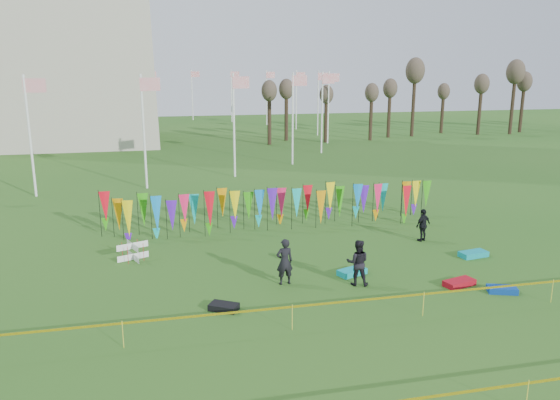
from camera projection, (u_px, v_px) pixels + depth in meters
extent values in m
plane|color=#245818|center=(323.00, 296.00, 20.69)|extent=(160.00, 160.00, 0.00)
cylinder|color=white|center=(318.00, 103.00, 68.21)|extent=(0.16, 0.16, 8.00)
plane|color=red|center=(323.00, 76.00, 67.56)|extent=(1.40, 0.00, 1.40)
cylinder|color=white|center=(296.00, 100.00, 74.88)|extent=(0.16, 0.16, 8.00)
plane|color=red|center=(301.00, 76.00, 74.22)|extent=(1.40, 0.00, 1.40)
cylinder|color=white|center=(267.00, 98.00, 80.68)|extent=(0.16, 0.16, 8.00)
plane|color=red|center=(271.00, 75.00, 80.02)|extent=(1.40, 0.00, 1.40)
cylinder|color=white|center=(231.00, 96.00, 85.22)|extent=(0.16, 0.16, 8.00)
plane|color=red|center=(235.00, 74.00, 84.57)|extent=(1.40, 0.00, 1.40)
cylinder|color=white|center=(192.00, 95.00, 88.20)|extent=(0.16, 0.16, 8.00)
plane|color=red|center=(195.00, 74.00, 87.55)|extent=(1.40, 0.00, 1.40)
cylinder|color=white|center=(149.00, 95.00, 89.41)|extent=(0.16, 0.16, 8.00)
plane|color=red|center=(152.00, 74.00, 88.75)|extent=(1.40, 0.00, 1.40)
cylinder|color=white|center=(104.00, 95.00, 88.77)|extent=(0.16, 0.16, 8.00)
plane|color=red|center=(106.00, 74.00, 88.11)|extent=(1.40, 0.00, 1.40)
cylinder|color=white|center=(56.00, 96.00, 86.32)|extent=(0.16, 0.16, 8.00)
plane|color=red|center=(58.00, 74.00, 85.66)|extent=(1.40, 0.00, 1.40)
cylinder|color=white|center=(5.00, 97.00, 82.22)|extent=(0.16, 0.16, 8.00)
plane|color=red|center=(7.00, 75.00, 81.57)|extent=(1.40, 0.00, 1.40)
cylinder|color=white|center=(30.00, 137.00, 35.70)|extent=(0.16, 0.16, 8.00)
plane|color=red|center=(34.00, 85.00, 35.05)|extent=(1.40, 0.00, 1.40)
cylinder|color=white|center=(144.00, 132.00, 38.15)|extent=(0.16, 0.16, 8.00)
plane|color=red|center=(150.00, 84.00, 37.50)|extent=(1.40, 0.00, 1.40)
cylinder|color=white|center=(234.00, 126.00, 42.25)|extent=(0.16, 0.16, 8.00)
plane|color=red|center=(241.00, 83.00, 41.59)|extent=(1.40, 0.00, 1.40)
cylinder|color=white|center=(293.00, 119.00, 47.70)|extent=(0.16, 0.16, 8.00)
plane|color=red|center=(300.00, 81.00, 47.05)|extent=(1.40, 0.00, 1.40)
cylinder|color=white|center=(322.00, 113.00, 54.15)|extent=(0.16, 0.16, 8.00)
plane|color=red|center=(328.00, 79.00, 53.49)|extent=(1.40, 0.00, 1.40)
cylinder|color=white|center=(328.00, 108.00, 61.14)|extent=(0.16, 0.16, 8.00)
plane|color=red|center=(334.00, 78.00, 60.49)|extent=(1.40, 0.00, 1.40)
cylinder|color=black|center=(97.00, 218.00, 27.30)|extent=(0.03, 0.03, 2.21)
cone|color=red|center=(103.00, 213.00, 27.31)|extent=(0.64, 0.64, 1.60)
cylinder|color=black|center=(111.00, 217.00, 27.44)|extent=(0.03, 0.03, 2.21)
cone|color=orange|center=(116.00, 213.00, 27.45)|extent=(0.64, 0.64, 1.60)
cylinder|color=black|center=(125.00, 216.00, 27.58)|extent=(0.03, 0.03, 2.21)
cone|color=yellow|center=(130.00, 212.00, 27.59)|extent=(0.64, 0.64, 1.60)
cylinder|color=black|center=(138.00, 216.00, 27.73)|extent=(0.03, 0.03, 2.21)
cone|color=#2FA112|center=(144.00, 211.00, 27.73)|extent=(0.64, 0.64, 1.60)
cylinder|color=black|center=(152.00, 215.00, 27.87)|extent=(0.03, 0.03, 2.21)
cone|color=#0D84E1|center=(157.00, 210.00, 27.88)|extent=(0.64, 0.64, 1.60)
cylinder|color=black|center=(165.00, 214.00, 28.01)|extent=(0.03, 0.03, 2.21)
cone|color=#5616C2|center=(170.00, 210.00, 28.02)|extent=(0.64, 0.64, 1.60)
cylinder|color=black|center=(178.00, 213.00, 28.15)|extent=(0.03, 0.03, 2.21)
cone|color=#F81B57|center=(183.00, 209.00, 28.16)|extent=(0.64, 0.64, 1.60)
cylinder|color=black|center=(191.00, 213.00, 28.30)|extent=(0.03, 0.03, 2.21)
cone|color=#0BB1AE|center=(196.00, 208.00, 28.30)|extent=(0.64, 0.64, 1.60)
cylinder|color=black|center=(204.00, 212.00, 28.44)|extent=(0.03, 0.03, 2.21)
cone|color=red|center=(209.00, 207.00, 28.44)|extent=(0.64, 0.64, 1.60)
cylinder|color=black|center=(217.00, 211.00, 28.58)|extent=(0.03, 0.03, 2.21)
cone|color=orange|center=(222.00, 207.00, 28.59)|extent=(0.64, 0.64, 1.60)
cylinder|color=black|center=(230.00, 210.00, 28.72)|extent=(0.03, 0.03, 2.21)
cone|color=yellow|center=(235.00, 206.00, 28.73)|extent=(0.64, 0.64, 1.60)
cylinder|color=black|center=(242.00, 210.00, 28.87)|extent=(0.03, 0.03, 2.21)
cone|color=#2FA112|center=(247.00, 205.00, 28.87)|extent=(0.64, 0.64, 1.60)
cylinder|color=black|center=(254.00, 209.00, 29.01)|extent=(0.03, 0.03, 2.21)
cone|color=#0D84E1|center=(260.00, 205.00, 29.01)|extent=(0.64, 0.64, 1.60)
cylinder|color=black|center=(267.00, 208.00, 29.15)|extent=(0.03, 0.03, 2.21)
cone|color=#5616C2|center=(272.00, 204.00, 29.16)|extent=(0.64, 0.64, 1.60)
cylinder|color=black|center=(279.00, 208.00, 29.29)|extent=(0.03, 0.03, 2.21)
cone|color=#F81B57|center=(284.00, 203.00, 29.30)|extent=(0.64, 0.64, 1.60)
cylinder|color=black|center=(291.00, 207.00, 29.43)|extent=(0.03, 0.03, 2.21)
cone|color=#0BB1AE|center=(296.00, 203.00, 29.44)|extent=(0.64, 0.64, 1.60)
cylinder|color=black|center=(303.00, 206.00, 29.58)|extent=(0.03, 0.03, 2.21)
cone|color=red|center=(308.00, 202.00, 29.58)|extent=(0.64, 0.64, 1.60)
cylinder|color=black|center=(315.00, 206.00, 29.72)|extent=(0.03, 0.03, 2.21)
cone|color=orange|center=(320.00, 201.00, 29.73)|extent=(0.64, 0.64, 1.60)
cylinder|color=black|center=(326.00, 205.00, 29.86)|extent=(0.03, 0.03, 2.21)
cone|color=yellow|center=(331.00, 201.00, 29.87)|extent=(0.64, 0.64, 1.60)
cylinder|color=black|center=(338.00, 204.00, 30.00)|extent=(0.03, 0.03, 2.21)
cone|color=#2FA112|center=(343.00, 200.00, 30.01)|extent=(0.64, 0.64, 1.60)
cylinder|color=black|center=(349.00, 204.00, 30.15)|extent=(0.03, 0.03, 2.21)
cone|color=#0D84E1|center=(354.00, 200.00, 30.15)|extent=(0.64, 0.64, 1.60)
cylinder|color=black|center=(361.00, 203.00, 30.29)|extent=(0.03, 0.03, 2.21)
cone|color=#5616C2|center=(366.00, 199.00, 30.30)|extent=(0.64, 0.64, 1.60)
cylinder|color=black|center=(372.00, 202.00, 30.43)|extent=(0.03, 0.03, 2.21)
cone|color=#F81B57|center=(377.00, 198.00, 30.44)|extent=(0.64, 0.64, 1.60)
cylinder|color=black|center=(383.00, 202.00, 30.57)|extent=(0.03, 0.03, 2.21)
cone|color=#0BB1AE|center=(388.00, 198.00, 30.58)|extent=(0.64, 0.64, 1.60)
cylinder|color=black|center=(394.00, 201.00, 30.72)|extent=(0.03, 0.03, 2.21)
cone|color=red|center=(399.00, 197.00, 30.72)|extent=(0.64, 0.64, 1.60)
cylinder|color=black|center=(405.00, 201.00, 30.86)|extent=(0.03, 0.03, 2.21)
cone|color=orange|center=(410.00, 196.00, 30.86)|extent=(0.64, 0.64, 1.60)
cylinder|color=black|center=(416.00, 200.00, 31.00)|extent=(0.03, 0.03, 2.21)
cone|color=yellow|center=(421.00, 196.00, 31.01)|extent=(0.64, 0.64, 1.60)
cylinder|color=black|center=(427.00, 199.00, 31.14)|extent=(0.03, 0.03, 2.21)
cone|color=#2FA112|center=(431.00, 195.00, 31.15)|extent=(0.64, 0.64, 1.60)
cube|color=#DFCC04|center=(345.00, 302.00, 18.25)|extent=(26.00, 0.01, 0.08)
cylinder|color=yellow|center=(130.00, 334.00, 16.84)|extent=(0.02, 0.02, 0.90)
cylinder|color=yellow|center=(287.00, 318.00, 17.91)|extent=(0.02, 0.02, 0.90)
cylinder|color=yellow|center=(426.00, 304.00, 18.97)|extent=(0.02, 0.02, 0.90)
cylinder|color=yellow|center=(551.00, 291.00, 20.04)|extent=(0.02, 0.02, 0.90)
cube|color=#DFCC04|center=(423.00, 398.00, 12.95)|extent=(26.00, 0.01, 0.08)
cylinder|color=yellow|center=(532.00, 395.00, 13.68)|extent=(0.02, 0.02, 0.90)
cylinder|color=#35291A|center=(261.00, 114.00, 62.91)|extent=(0.44, 0.44, 6.40)
ellipsoid|color=#4B3E32|center=(261.00, 84.00, 62.11)|extent=(1.92, 1.92, 2.56)
cylinder|color=#35291A|center=(295.00, 113.00, 63.76)|extent=(0.44, 0.44, 6.40)
ellipsoid|color=#4B3E32|center=(295.00, 84.00, 62.96)|extent=(1.92, 1.92, 2.56)
cylinder|color=#35291A|center=(327.00, 112.00, 64.61)|extent=(0.44, 0.44, 6.40)
ellipsoid|color=#4B3E32|center=(328.00, 84.00, 63.82)|extent=(1.92, 1.92, 2.56)
cylinder|color=#35291A|center=(359.00, 112.00, 65.47)|extent=(0.44, 0.44, 6.40)
ellipsoid|color=#4B3E32|center=(360.00, 83.00, 64.67)|extent=(1.92, 1.92, 2.56)
cylinder|color=#35291A|center=(390.00, 111.00, 66.32)|extent=(0.44, 0.44, 6.40)
ellipsoid|color=#4B3E32|center=(392.00, 83.00, 65.52)|extent=(1.92, 1.92, 2.56)
cylinder|color=#35291A|center=(421.00, 111.00, 67.18)|extent=(0.44, 0.44, 6.40)
ellipsoid|color=#4B3E32|center=(422.00, 83.00, 66.38)|extent=(1.92, 1.92, 2.56)
cylinder|color=#35291A|center=(450.00, 110.00, 68.03)|extent=(0.44, 0.44, 6.40)
ellipsoid|color=#4B3E32|center=(452.00, 83.00, 67.23)|extent=(1.92, 1.92, 2.56)
cylinder|color=#35291A|center=(479.00, 110.00, 68.88)|extent=(0.44, 0.44, 6.40)
ellipsoid|color=#4B3E32|center=(481.00, 82.00, 68.09)|extent=(1.92, 1.92, 2.56)
cylinder|color=#35291A|center=(507.00, 109.00, 69.74)|extent=(0.44, 0.44, 6.40)
ellipsoid|color=#4B3E32|center=(509.00, 82.00, 68.94)|extent=(1.92, 1.92, 2.56)
cylinder|color=#35291A|center=(534.00, 109.00, 70.59)|extent=(0.44, 0.44, 6.40)
ellipsoid|color=#4B3E32|center=(537.00, 82.00, 69.79)|extent=(1.92, 1.92, 2.56)
cylinder|color=red|center=(124.00, 255.00, 24.06)|extent=(0.02, 0.02, 0.82)
cylinder|color=red|center=(141.00, 253.00, 24.21)|extent=(0.02, 0.02, 0.82)
cylinder|color=red|center=(125.00, 249.00, 24.74)|extent=(0.02, 0.02, 0.82)
cylinder|color=red|center=(141.00, 248.00, 24.89)|extent=(0.02, 0.02, 0.82)
imported|color=black|center=(285.00, 262.00, 21.65)|extent=(0.73, 0.56, 1.89)
imported|color=black|center=(358.00, 263.00, 21.57)|extent=(1.04, 0.82, 1.87)
imported|color=black|center=(423.00, 225.00, 27.07)|extent=(1.11, 0.90, 1.65)
cube|color=#0BA4AF|center=(352.00, 272.00, 22.81)|extent=(1.33, 0.98, 0.24)
cube|color=#093A9B|center=(502.00, 290.00, 21.02)|extent=(1.21, 0.89, 0.23)
cube|color=#AE0B1A|center=(459.00, 283.00, 21.67)|extent=(1.39, 0.91, 0.24)
cube|color=black|center=(224.00, 307.00, 19.50)|extent=(1.17, 1.02, 0.23)
cube|color=#0C9AA8|center=(473.00, 254.00, 24.98)|extent=(1.38, 0.82, 0.25)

